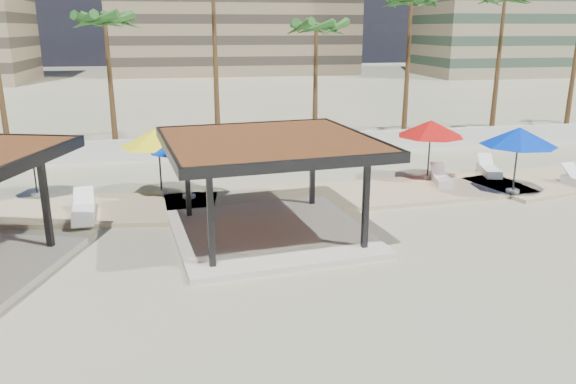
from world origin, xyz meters
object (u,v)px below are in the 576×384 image
object	(u,v)px
umbrella_c	(431,129)
pavilion_central	(269,178)
umbrella_a	(31,144)
lounger_a	(84,212)
lounger_d	(489,170)
lounger_b	(441,179)

from	to	relation	value
umbrella_c	pavilion_central	bearing A→B (deg)	-146.34
umbrella_a	lounger_a	world-z (taller)	umbrella_a
pavilion_central	lounger_a	bearing A→B (deg)	150.97
pavilion_central	umbrella_c	bearing A→B (deg)	27.07
umbrella_c	lounger_d	size ratio (longest dim) A/B	1.39
lounger_d	lounger_b	bearing A→B (deg)	123.79
pavilion_central	lounger_d	bearing A→B (deg)	19.74
lounger_a	lounger_b	distance (m)	15.62
pavilion_central	umbrella_a	bearing A→B (deg)	139.48
lounger_b	lounger_d	bearing A→B (deg)	-58.88
pavilion_central	umbrella_c	distance (m)	10.29
lounger_d	lounger_a	bearing A→B (deg)	114.19
pavilion_central	lounger_a	size ratio (longest dim) A/B	3.12
lounger_a	umbrella_a	bearing A→B (deg)	29.65
umbrella_a	lounger_a	xyz separation A→B (m)	(2.40, -3.35, -2.02)
pavilion_central	lounger_d	xyz separation A→B (m)	(11.85, 5.86, -1.71)
lounger_d	umbrella_c	bearing A→B (deg)	107.58
pavilion_central	lounger_b	xyz separation A→B (m)	(8.81, 4.81, -1.73)
umbrella_a	lounger_a	distance (m)	4.58
umbrella_a	lounger_d	world-z (taller)	umbrella_a
umbrella_a	lounger_d	size ratio (longest dim) A/B	1.34
umbrella_c	lounger_b	xyz separation A→B (m)	(0.25, -0.89, -2.20)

